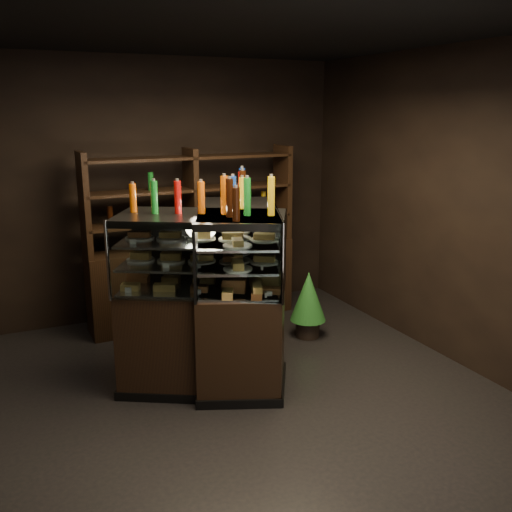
{
  "coord_description": "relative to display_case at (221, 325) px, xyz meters",
  "views": [
    {
      "loc": [
        -1.46,
        -4.0,
        2.42
      ],
      "look_at": [
        0.53,
        0.3,
        1.19
      ],
      "focal_mm": 40.0,
      "sensor_mm": 36.0,
      "label": 1
    }
  ],
  "objects": [
    {
      "name": "display_case",
      "position": [
        0.0,
        0.0,
        0.0
      ],
      "size": [
        1.79,
        1.61,
        1.57
      ],
      "rotation": [
        0.0,
        0.0,
        0.34
      ],
      "color": "black",
      "rests_on": "ground"
    },
    {
      "name": "room_shell",
      "position": [
        -0.28,
        -0.52,
        1.42
      ],
      "size": [
        5.02,
        5.02,
        3.01
      ],
      "color": "black",
      "rests_on": "ground"
    },
    {
      "name": "bottles_top",
      "position": [
        -0.0,
        0.0,
        1.18
      ],
      "size": [
        1.17,
        1.15,
        0.3
      ],
      "color": "#D8590A",
      "rests_on": "display_case"
    },
    {
      "name": "potted_conifer",
      "position": [
        1.21,
        0.53,
        -0.05
      ],
      "size": [
        0.39,
        0.39,
        0.83
      ],
      "rotation": [
        0.0,
        0.0,
        0.09
      ],
      "color": "black",
      "rests_on": "ground"
    },
    {
      "name": "back_shelving",
      "position": [
        0.26,
        1.53,
        0.08
      ],
      "size": [
        2.4,
        0.48,
        2.0
      ],
      "rotation": [
        0.0,
        0.0,
        0.02
      ],
      "color": "black",
      "rests_on": "ground"
    },
    {
      "name": "food_display",
      "position": [
        0.0,
        -0.0,
        0.68
      ],
      "size": [
        1.34,
        1.29,
        0.48
      ],
      "color": "#D3834C",
      "rests_on": "display_case"
    },
    {
      "name": "ground",
      "position": [
        -0.28,
        -0.52,
        -0.52
      ],
      "size": [
        5.0,
        5.0,
        0.0
      ],
      "primitive_type": "plane",
      "color": "black",
      "rests_on": "ground"
    }
  ]
}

